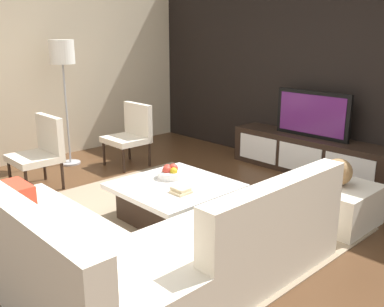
% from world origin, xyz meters
% --- Properties ---
extents(ground_plane, '(14.00, 14.00, 0.00)m').
position_xyz_m(ground_plane, '(0.00, 0.00, 0.00)').
color(ground_plane, '#4C301C').
extents(feature_wall_back, '(6.40, 0.12, 2.80)m').
position_xyz_m(feature_wall_back, '(0.00, 2.70, 1.40)').
color(feature_wall_back, black).
rests_on(feature_wall_back, ground).
extents(side_wall_left, '(0.12, 5.20, 2.80)m').
position_xyz_m(side_wall_left, '(-3.20, 0.20, 1.40)').
color(side_wall_left, beige).
rests_on(side_wall_left, ground).
extents(area_rug, '(3.04, 2.74, 0.01)m').
position_xyz_m(area_rug, '(-0.10, 0.00, 0.01)').
color(area_rug, gray).
rests_on(area_rug, ground).
extents(media_console, '(2.23, 0.48, 0.50)m').
position_xyz_m(media_console, '(-0.00, 2.40, 0.25)').
color(media_console, black).
rests_on(media_console, ground).
extents(television, '(1.05, 0.06, 0.61)m').
position_xyz_m(television, '(0.00, 2.40, 0.80)').
color(television, black).
rests_on(television, media_console).
extents(sectional_couch, '(2.35, 2.36, 0.82)m').
position_xyz_m(sectional_couch, '(0.51, -0.87, 0.28)').
color(sectional_couch, beige).
rests_on(sectional_couch, ground).
extents(coffee_table, '(1.05, 1.06, 0.38)m').
position_xyz_m(coffee_table, '(-0.10, 0.10, 0.20)').
color(coffee_table, black).
rests_on(coffee_table, ground).
extents(accent_chair_near, '(0.57, 0.52, 0.87)m').
position_xyz_m(accent_chair_near, '(-1.93, -0.43, 0.49)').
color(accent_chair_near, black).
rests_on(accent_chair_near, ground).
extents(floor_lamp, '(0.34, 0.34, 1.74)m').
position_xyz_m(floor_lamp, '(-2.60, 0.27, 1.48)').
color(floor_lamp, '#A5A5AA').
rests_on(floor_lamp, ground).
extents(ottoman, '(0.70, 0.70, 0.40)m').
position_xyz_m(ottoman, '(1.04, 1.20, 0.20)').
color(ottoman, beige).
rests_on(ottoman, ground).
extents(fruit_bowl, '(0.28, 0.28, 0.14)m').
position_xyz_m(fruit_bowl, '(-0.28, 0.20, 0.43)').
color(fruit_bowl, silver).
rests_on(fruit_bowl, coffee_table).
extents(accent_chair_far, '(0.56, 0.52, 0.87)m').
position_xyz_m(accent_chair_far, '(-1.95, 0.90, 0.49)').
color(accent_chair_far, black).
rests_on(accent_chair_far, ground).
extents(decorative_ball, '(0.26, 0.26, 0.26)m').
position_xyz_m(decorative_ball, '(1.04, 1.20, 0.53)').
color(decorative_ball, '#997247').
rests_on(decorative_ball, ottoman).
extents(book_stack, '(0.18, 0.16, 0.05)m').
position_xyz_m(book_stack, '(0.12, -0.02, 0.41)').
color(book_stack, '#CCB78C').
rests_on(book_stack, coffee_table).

